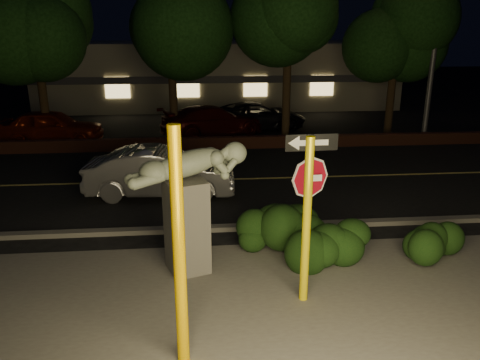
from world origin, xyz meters
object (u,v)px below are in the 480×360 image
object	(u,v)px
sculpture	(188,196)
yellow_pole_left	(179,252)
parked_car_dark	(257,116)
signpost	(310,178)
yellow_pole_right	(307,223)
silver_sedan	(161,172)
parked_car_red	(52,127)
parked_car_darkred	(213,121)

from	to	relation	value
sculpture	yellow_pole_left	bearing A→B (deg)	-110.37
parked_car_dark	signpost	bearing A→B (deg)	169.19
yellow_pole_left	yellow_pole_right	bearing A→B (deg)	34.52
sculpture	parked_car_dark	xyz separation A→B (m)	(3.17, 14.15, -0.94)
silver_sedan	parked_car_red	bearing A→B (deg)	39.14
parked_car_darkred	parked_car_dark	xyz separation A→B (m)	(2.23, 1.22, -0.03)
yellow_pole_left	signpost	xyz separation A→B (m)	(2.39, 2.32, 0.28)
parked_car_darkred	signpost	bearing A→B (deg)	164.43
parked_car_darkred	sculpture	bearing A→B (deg)	154.40
yellow_pole_left	parked_car_red	world-z (taller)	yellow_pole_left
yellow_pole_left	signpost	world-z (taller)	yellow_pole_left
silver_sedan	parked_car_red	distance (m)	8.99
yellow_pole_right	parked_car_red	size ratio (longest dim) A/B	0.71
parked_car_dark	yellow_pole_left	bearing A→B (deg)	161.69
sculpture	parked_car_red	bearing A→B (deg)	98.07
yellow_pole_right	sculpture	distance (m)	2.48
silver_sedan	parked_car_dark	bearing A→B (deg)	-19.67
parked_car_red	parked_car_darkred	world-z (taller)	parked_car_red
yellow_pole_left	signpost	size ratio (longest dim) A/B	1.23
signpost	parked_car_red	distance (m)	15.16
signpost	parked_car_dark	bearing A→B (deg)	84.63
silver_sedan	parked_car_darkred	world-z (taller)	silver_sedan
parked_car_red	parked_car_darkred	xyz separation A→B (m)	(7.06, 0.91, -0.03)
sculpture	parked_car_darkred	size ratio (longest dim) A/B	0.54
sculpture	silver_sedan	size ratio (longest dim) A/B	0.60
yellow_pole_left	parked_car_dark	size ratio (longest dim) A/B	0.74
signpost	parked_car_darkred	xyz separation A→B (m)	(-1.38, 13.43, -1.37)
signpost	parked_car_red	xyz separation A→B (m)	(-8.44, 12.52, -1.34)
parked_car_red	parked_car_darkred	distance (m)	7.12
yellow_pole_left	silver_sedan	size ratio (longest dim) A/B	0.82
signpost	parked_car_dark	size ratio (longest dim) A/B	0.60
parked_car_red	parked_car_darkred	size ratio (longest dim) A/B	0.89
sculpture	parked_car_darkred	xyz separation A→B (m)	(0.94, 12.93, -0.91)
yellow_pole_left	silver_sedan	world-z (taller)	yellow_pole_left
yellow_pole_right	parked_car_darkred	bearing A→B (deg)	94.59
sculpture	parked_car_darkred	bearing A→B (deg)	66.94
sculpture	silver_sedan	xyz separation A→B (m)	(-0.90, 4.70, -0.89)
parked_car_darkred	parked_car_dark	distance (m)	2.54
yellow_pole_left	parked_car_red	xyz separation A→B (m)	(-6.05, 14.84, -1.06)
signpost	sculpture	xyz separation A→B (m)	(-2.32, 0.50, -0.47)
parked_car_darkred	silver_sedan	bearing A→B (deg)	145.94
parked_car_red	sculpture	bearing A→B (deg)	-150.69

